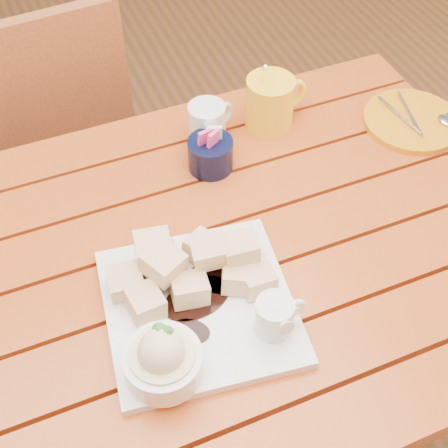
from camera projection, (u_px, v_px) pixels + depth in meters
name	position (u px, v px, depth m)	size (l,w,h in m)	color
ground	(205.00, 440.00, 1.60)	(5.00, 5.00, 0.00)	brown
table	(196.00, 298.00, 1.11)	(1.20, 0.79, 0.75)	maroon
dessert_plate	(193.00, 308.00, 0.93)	(0.32, 0.32, 0.11)	white
coffee_mug_right	(271.00, 102.00, 1.22)	(0.14, 0.09, 0.16)	yellow
cream_pitcher	(208.00, 123.00, 1.19)	(0.10, 0.09, 0.09)	white
sugar_caddy	(210.00, 154.00, 1.15)	(0.08, 0.08, 0.09)	black
orange_saucer	(413.00, 121.00, 1.25)	(0.19, 0.19, 0.02)	orange
chair_far	(38.00, 149.00, 1.55)	(0.47, 0.47, 0.93)	brown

